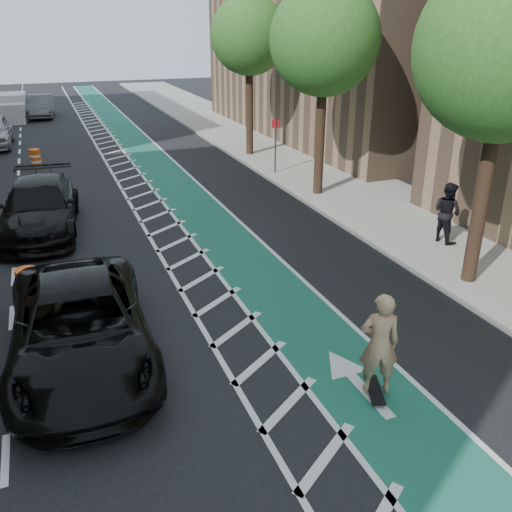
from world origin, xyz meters
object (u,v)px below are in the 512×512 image
suv_near (80,327)px  skateboarder (379,343)px  suv_far (39,207)px  barrel_a (29,287)px

suv_near → skateboarder: bearing=-29.9°
skateboarder → suv_far: skateboarder is taller
barrel_a → suv_near: bearing=-72.1°
skateboarder → barrel_a: 8.49m
suv_near → barrel_a: size_ratio=6.32×
suv_near → suv_far: (-0.58, 8.30, 0.02)m
suv_near → suv_far: suv_far is taller
suv_far → barrel_a: (-0.41, -5.25, -0.39)m
skateboarder → suv_far: bearing=-42.9°
suv_near → barrel_a: (-0.98, 3.04, -0.37)m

